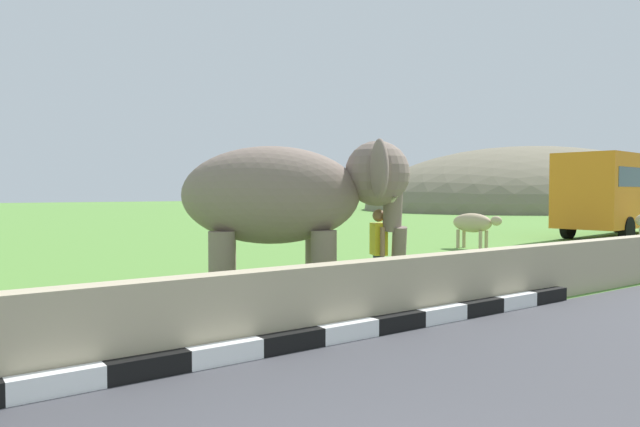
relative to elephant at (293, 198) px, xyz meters
name	(u,v)px	position (x,y,z in m)	size (l,w,h in m)	color
striped_curb	(104,375)	(-3.92, -2.54, -1.75)	(16.20, 0.20, 0.24)	white
barrier_parapet	(285,306)	(-1.57, -2.24, -1.37)	(28.00, 0.36, 1.00)	tan
elephant	(293,198)	(0.00, 0.00, 0.00)	(3.97, 3.39, 2.88)	#7E6B60
person_handler	(379,249)	(1.52, -0.54, -0.95)	(0.39, 0.62, 1.66)	navy
bus_orange	(623,189)	(19.94, 4.39, 0.21)	(8.89, 3.58, 3.50)	orange
cow_mid	(473,224)	(10.38, 4.64, -1.00)	(0.76, 1.92, 1.23)	tan
hill_east	(532,209)	(51.43, 30.51, -1.87)	(40.44, 32.36, 13.84)	#716A55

